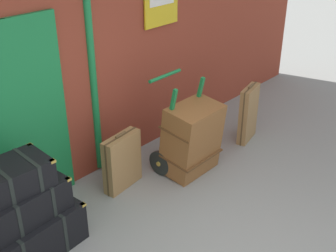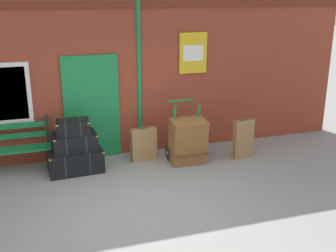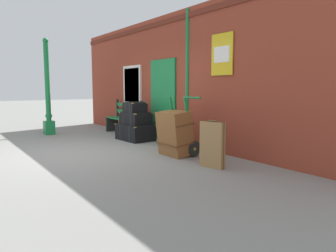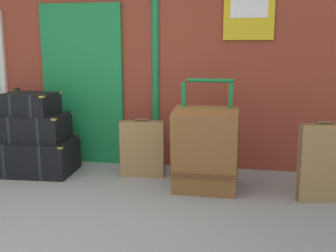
% 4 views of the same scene
% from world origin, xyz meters
% --- Properties ---
extents(ground_plane, '(60.00, 60.00, 0.00)m').
position_xyz_m(ground_plane, '(0.00, 0.00, 0.00)').
color(ground_plane, gray).
extents(brick_facade, '(10.40, 0.35, 3.20)m').
position_xyz_m(brick_facade, '(-0.02, 2.60, 1.60)').
color(brick_facade, brown).
rests_on(brick_facade, ground).
extents(platform_bench, '(1.60, 0.43, 1.01)m').
position_xyz_m(platform_bench, '(-2.03, 2.16, 0.44)').
color(platform_bench, '#197A3D').
rests_on(platform_bench, ground).
extents(steamer_trunk_base, '(1.05, 0.71, 0.43)m').
position_xyz_m(steamer_trunk_base, '(-0.82, 1.83, 0.21)').
color(steamer_trunk_base, black).
rests_on(steamer_trunk_base, ground).
extents(steamer_trunk_middle, '(0.84, 0.59, 0.33)m').
position_xyz_m(steamer_trunk_middle, '(-0.81, 1.85, 0.58)').
color(steamer_trunk_middle, black).
rests_on(steamer_trunk_middle, steamer_trunk_base).
extents(steamer_trunk_top, '(0.63, 0.48, 0.27)m').
position_xyz_m(steamer_trunk_top, '(-0.82, 1.84, 0.87)').
color(steamer_trunk_top, black).
rests_on(steamer_trunk_top, steamer_trunk_middle).
extents(porters_trolley, '(0.71, 0.62, 1.19)m').
position_xyz_m(porters_trolley, '(1.35, 1.72, 0.27)').
color(porters_trolley, black).
rests_on(porters_trolley, ground).
extents(large_brown_trunk, '(0.70, 0.53, 0.92)m').
position_xyz_m(large_brown_trunk, '(1.35, 1.55, 0.46)').
color(large_brown_trunk, brown).
rests_on(large_brown_trunk, ground).
extents(suitcase_umber, '(0.47, 0.22, 0.84)m').
position_xyz_m(suitcase_umber, '(2.53, 1.49, 0.40)').
color(suitcase_umber, olive).
rests_on(suitcase_umber, ground).
extents(suitcase_beige, '(0.54, 0.21, 0.72)m').
position_xyz_m(suitcase_beige, '(0.55, 1.95, 0.34)').
color(suitcase_beige, olive).
rests_on(suitcase_beige, ground).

